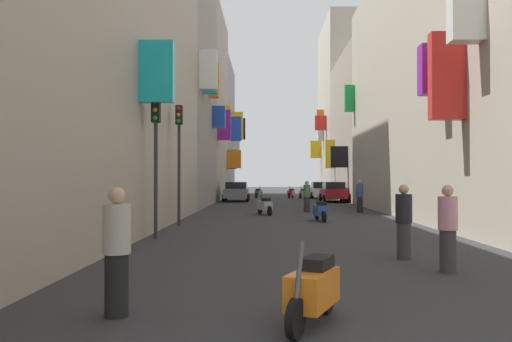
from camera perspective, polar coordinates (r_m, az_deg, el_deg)
The scene contains 23 objects.
ground_plane at distance 32.61m, azimuth 3.23°, elevation -4.02°, with size 140.00×140.00×0.00m, color #2D2D30.
building_left_mid_a at distance 35.97m, azimuth -10.08°, elevation 13.47°, with size 7.00×11.06×21.39m.
building_left_mid_b at distance 46.62m, azimuth -7.31°, elevation 7.00°, with size 7.36×11.90×16.29m.
building_left_mid_c at distance 57.74m, azimuth -5.63°, elevation 4.53°, with size 7.40×10.89×14.29m.
building_right_mid_a at distance 27.38m, azimuth 21.01°, elevation 9.50°, with size 7.06×24.71×13.44m.
building_right_mid_b at distance 45.26m, azimuth 12.89°, elevation 4.54°, with size 7.30×12.84×12.03m.
building_right_mid_c at distance 57.75m, azimuth 10.35°, elevation 6.61°, with size 7.21×11.99×18.47m.
parked_car_grey at distance 41.44m, azimuth -2.15°, elevation -2.21°, with size 2.01×4.27×1.52m.
parked_car_red at distance 40.82m, azimuth 8.43°, elevation -2.22°, with size 1.84×4.38×1.54m.
parked_car_white at distance 47.36m, azimuth 7.03°, elevation -2.05°, with size 1.87×3.97×1.48m.
scooter_orange at distance 6.90m, azimuth 6.23°, elevation -12.66°, with size 0.81×1.67×1.13m.
scooter_white at distance 47.35m, azimuth 5.15°, elevation -2.42°, with size 0.84×1.81×1.13m.
scooter_silver at distance 26.50m, azimuth 0.96°, elevation -3.79°, with size 0.81×1.86×1.13m.
scooter_blue at distance 22.80m, azimuth 7.04°, elevation -4.29°, with size 0.57×1.80×1.13m.
scooter_red at distance 47.62m, azimuth 3.84°, elevation -2.42°, with size 0.73×1.89×1.13m.
scooter_green at distance 47.84m, azimuth 0.28°, elevation -2.41°, with size 0.72×1.72×1.13m.
pedestrian_crossing at distance 12.62m, azimuth 15.83°, elevation -5.34°, with size 0.40×0.40×1.73m.
pedestrian_near_left at distance 28.65m, azimuth 11.25°, elevation -2.70°, with size 0.45×0.45×1.77m.
pedestrian_near_right at distance 7.42m, azimuth -14.96°, elevation -8.51°, with size 0.50×0.50×1.76m.
pedestrian_mid_street at distance 28.68m, azimuth 5.57°, elevation -2.77°, with size 0.50×0.50×1.71m.
pedestrian_far_away at distance 11.12m, azimuth 20.20°, elevation -5.92°, with size 0.39×0.39×1.74m.
traffic_light_near_corner at distance 16.44m, azimuth -10.88°, elevation 3.01°, with size 0.26×0.34×4.34m.
traffic_light_far_corner at distance 20.71m, azimuth -8.40°, elevation 2.88°, with size 0.26×0.34×4.72m.
Camera 1 is at (-1.18, -2.54, 1.89)m, focal length 36.66 mm.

